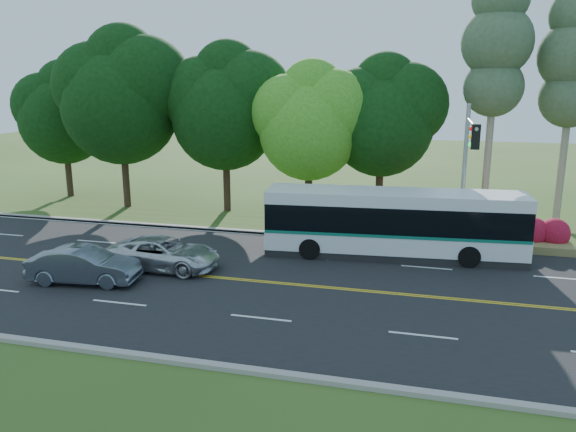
% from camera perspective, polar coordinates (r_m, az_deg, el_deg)
% --- Properties ---
extents(ground, '(120.00, 120.00, 0.00)m').
position_cam_1_polar(ground, '(22.87, 1.03, -7.04)').
color(ground, '#35521B').
rests_on(ground, ground).
extents(road, '(60.00, 14.00, 0.02)m').
position_cam_1_polar(road, '(22.86, 1.03, -7.02)').
color(road, black).
rests_on(road, ground).
extents(curb_north, '(60.00, 0.30, 0.15)m').
position_cam_1_polar(curb_north, '(29.51, 4.26, -2.14)').
color(curb_north, gray).
rests_on(curb_north, ground).
extents(curb_south, '(60.00, 0.30, 0.15)m').
position_cam_1_polar(curb_south, '(16.58, -4.92, -15.24)').
color(curb_south, gray).
rests_on(curb_south, ground).
extents(grass_verge, '(60.00, 4.00, 0.10)m').
position_cam_1_polar(grass_verge, '(31.27, 4.86, -1.29)').
color(grass_verge, '#35521B').
rests_on(grass_verge, ground).
extents(lane_markings, '(57.60, 13.82, 0.00)m').
position_cam_1_polar(lane_markings, '(22.88, 0.80, -6.97)').
color(lane_markings, gold).
rests_on(lane_markings, road).
extents(tree_row, '(44.70, 9.10, 13.84)m').
position_cam_1_polar(tree_row, '(34.49, -2.65, 11.37)').
color(tree_row, black).
rests_on(tree_row, ground).
extents(bougainvillea_hedge, '(9.50, 2.25, 1.50)m').
position_cam_1_polar(bougainvillea_hedge, '(29.97, 18.27, -1.28)').
color(bougainvillea_hedge, maroon).
rests_on(bougainvillea_hedge, ground).
extents(traffic_signal, '(0.42, 6.10, 7.00)m').
position_cam_1_polar(traffic_signal, '(26.49, 17.76, 5.61)').
color(traffic_signal, '#95989D').
rests_on(traffic_signal, ground).
extents(transit_bus, '(11.97, 3.52, 3.09)m').
position_cam_1_polar(transit_bus, '(26.56, 10.64, -0.83)').
color(transit_bus, white).
rests_on(transit_bus, road).
extents(sedan, '(4.61, 2.11, 1.47)m').
position_cam_1_polar(sedan, '(24.32, -20.01, -4.74)').
color(sedan, slate).
rests_on(sedan, road).
extents(suv, '(4.97, 2.29, 1.38)m').
position_cam_1_polar(suv, '(25.15, -12.58, -3.73)').
color(suv, silver).
rests_on(suv, road).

